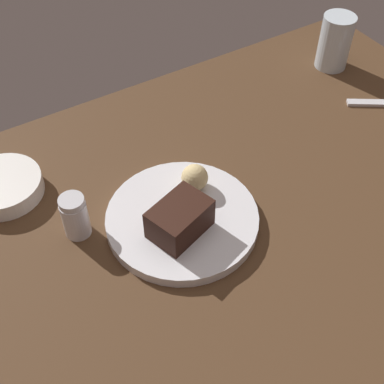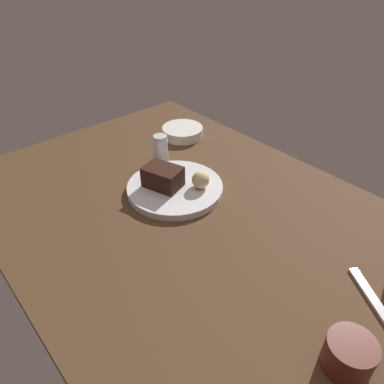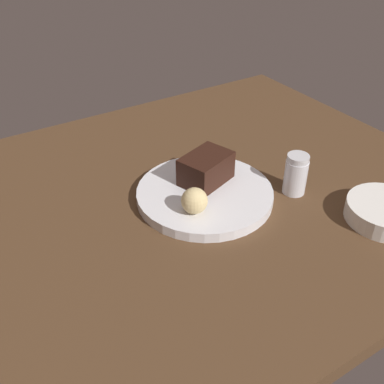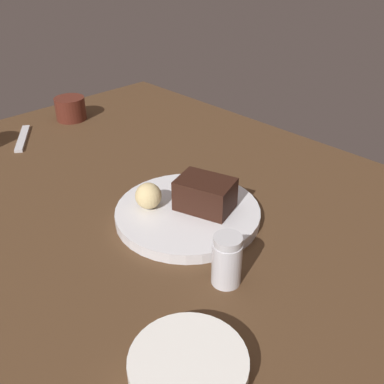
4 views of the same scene
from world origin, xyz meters
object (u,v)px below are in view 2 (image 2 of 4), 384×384
Objects in this scene: dessert_plate at (175,188)px; coffee_cup at (349,355)px; salt_shaker at (161,148)px; bread_roll at (201,180)px; chocolate_cake_slice at (163,177)px; dessert_spoon at (372,299)px; side_bowl at (183,132)px.

dessert_plate is 56.69cm from coffee_cup.
dessert_plate is at bearing 155.09° from salt_shaker.
bread_roll is 21.14cm from salt_shaker.
salt_shaker is (13.90, -9.78, -0.71)cm from chocolate_cake_slice.
chocolate_cake_slice reaches higher than dessert_spoon.
bread_roll is 52.60cm from coffee_cup.
side_bowl is (28.66, -17.75, -2.62)cm from bread_roll.
side_bowl is 85.52cm from coffee_cup.
bread_roll is 0.59× the size of coffee_cup.
side_bowl is at bearing -22.08° from coffee_cup.
bread_roll is at bearing 34.46° from dessert_spoon.
salt_shaker reaches higher than coffee_cup.
dessert_plate reaches higher than dessert_spoon.
coffee_cup reaches higher than dessert_plate.
bread_roll is at bearing -138.93° from dessert_plate.
bread_roll is 0.31× the size of dessert_spoon.
dessert_plate is 32.36cm from side_bowl.
chocolate_cake_slice is 2.06× the size of bread_roll.
salt_shaker reaches higher than dessert_plate.
dessert_plate is 7.66cm from bread_roll.
chocolate_cake_slice reaches higher than side_bowl.
coffee_cup is (-79.24, 32.14, 1.37)cm from side_bowl.
chocolate_cake_slice is 9.95cm from bread_roll.
dessert_spoon is at bearing -171.32° from chocolate_cake_slice.
coffee_cup is 0.53× the size of dessert_spoon.
chocolate_cake_slice is 0.64× the size of dessert_spoon.
bread_roll is (-7.05, -7.01, -0.45)cm from chocolate_cake_slice.
salt_shaker is at bearing -7.53° from bread_roll.
salt_shaker is 17.01cm from side_bowl.
bread_roll is 47.45cm from dessert_spoon.
salt_shaker is 0.54× the size of dessert_spoon.
coffee_cup is at bearing 172.70° from chocolate_cake_slice.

